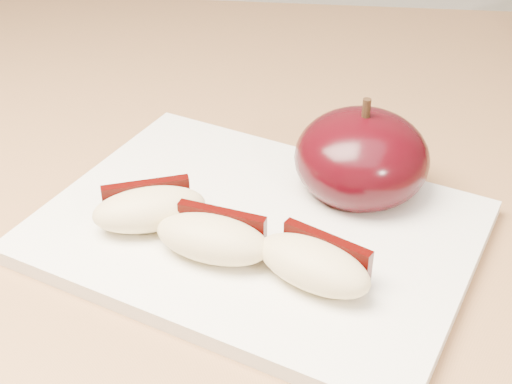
# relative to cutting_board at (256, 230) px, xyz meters

# --- Properties ---
(back_cabinet) EXTENTS (2.40, 0.62, 0.94)m
(back_cabinet) POSITION_rel_cutting_board_xyz_m (-0.04, 0.82, -0.43)
(back_cabinet) COLOR silver
(back_cabinet) RESTS_ON ground
(cutting_board) EXTENTS (0.33, 0.29, 0.01)m
(cutting_board) POSITION_rel_cutting_board_xyz_m (0.00, 0.00, 0.00)
(cutting_board) COLOR white
(cutting_board) RESTS_ON island_counter
(apple_half) EXTENTS (0.11, 0.11, 0.08)m
(apple_half) POSITION_rel_cutting_board_xyz_m (0.07, 0.05, 0.03)
(apple_half) COLOR black
(apple_half) RESTS_ON cutting_board
(apple_wedge_a) EXTENTS (0.08, 0.06, 0.03)m
(apple_wedge_a) POSITION_rel_cutting_board_xyz_m (-0.07, -0.01, 0.02)
(apple_wedge_a) COLOR #D6BF88
(apple_wedge_a) RESTS_ON cutting_board
(apple_wedge_b) EXTENTS (0.08, 0.05, 0.03)m
(apple_wedge_b) POSITION_rel_cutting_board_xyz_m (-0.02, -0.03, 0.02)
(apple_wedge_b) COLOR #D6BF88
(apple_wedge_b) RESTS_ON cutting_board
(apple_wedge_c) EXTENTS (0.08, 0.07, 0.03)m
(apple_wedge_c) POSITION_rel_cutting_board_xyz_m (0.04, -0.05, 0.02)
(apple_wedge_c) COLOR #D6BF88
(apple_wedge_c) RESTS_ON cutting_board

